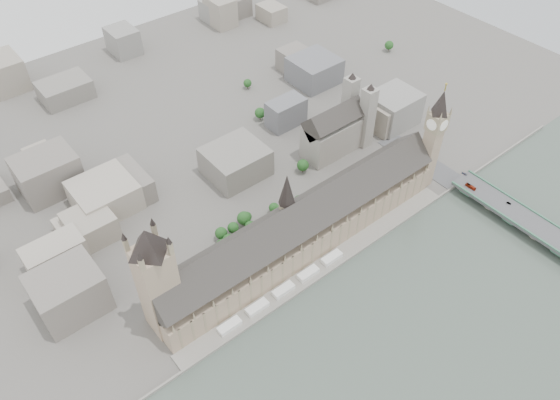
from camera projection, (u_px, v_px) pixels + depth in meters
ground at (316, 262)px, 437.99m from camera, size 900.00×900.00×0.00m
embankment_wall at (329, 272)px, 428.64m from camera, size 600.00×1.50×3.00m
river_terrace at (323, 267)px, 433.14m from camera, size 270.00×15.00×2.00m
terrace_tents at (283, 290)px, 413.35m from camera, size 118.00×7.00×4.00m
palace_of_westminster at (301, 229)px, 432.95m from camera, size 265.00×40.73×55.44m
elizabeth_tower at (434, 133)px, 463.59m from camera, size 17.00×17.00×107.50m
victoria_tower at (156, 276)px, 358.86m from camera, size 30.00×30.00×100.00m
central_tower at (287, 198)px, 407.23m from camera, size 13.00×13.00×48.00m
westminster_bridge at (529, 226)px, 458.71m from camera, size 25.00×325.00×10.25m
westminster_abbey at (338, 128)px, 522.72m from camera, size 68.00×36.00×64.00m
city_skyline_inland at (158, 105)px, 560.17m from camera, size 720.00×360.00×38.00m
park_trees at (261, 219)px, 461.42m from camera, size 110.00×30.00×15.00m
red_bus_north at (471, 187)px, 483.85m from camera, size 2.75×10.19×2.81m
car_silver at (509, 203)px, 470.10m from camera, size 2.31×4.05×1.26m
car_approach at (464, 174)px, 497.07m from camera, size 3.53×5.79×1.57m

